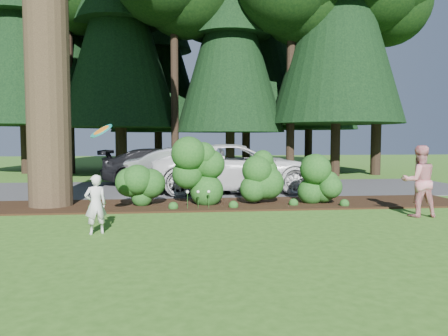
# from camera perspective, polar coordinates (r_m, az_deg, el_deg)

# --- Properties ---
(ground) EXTENTS (80.00, 80.00, 0.00)m
(ground) POSITION_cam_1_polar(r_m,az_deg,el_deg) (10.11, -1.03, -7.72)
(ground) COLOR #2E5919
(ground) RESTS_ON ground
(mulch_bed) EXTENTS (16.00, 2.50, 0.05)m
(mulch_bed) POSITION_cam_1_polar(r_m,az_deg,el_deg) (13.30, -2.27, -4.78)
(mulch_bed) COLOR black
(mulch_bed) RESTS_ON ground
(driveway) EXTENTS (22.00, 6.00, 0.03)m
(driveway) POSITION_cam_1_polar(r_m,az_deg,el_deg) (17.50, -3.20, -2.70)
(driveway) COLOR #38383A
(driveway) RESTS_ON ground
(shrub_row) EXTENTS (6.53, 1.60, 1.61)m
(shrub_row) POSITION_cam_1_polar(r_m,az_deg,el_deg) (13.16, 1.10, -1.43)
(shrub_row) COLOR #174515
(shrub_row) RESTS_ON ground
(lily_cluster) EXTENTS (0.69, 0.09, 0.57)m
(lily_cluster) POSITION_cam_1_polar(r_m,az_deg,el_deg) (12.37, -3.40, -3.24)
(lily_cluster) COLOR #174515
(lily_cluster) RESTS_ON ground
(tree_wall) EXTENTS (25.66, 12.15, 17.09)m
(tree_wall) POSITION_cam_1_polar(r_m,az_deg,el_deg) (27.30, -3.71, 19.83)
(tree_wall) COLOR black
(tree_wall) RESTS_ON ground
(car_silver_wagon) EXTENTS (5.08, 1.82, 1.67)m
(car_silver_wagon) POSITION_cam_1_polar(r_m,az_deg,el_deg) (16.36, -3.88, -0.18)
(car_silver_wagon) COLOR silver
(car_silver_wagon) RESTS_ON driveway
(car_white_suv) EXTENTS (6.43, 3.02, 1.78)m
(car_white_suv) POSITION_cam_1_polar(r_m,az_deg,el_deg) (16.40, 1.78, 0.03)
(car_white_suv) COLOR silver
(car_white_suv) RESTS_ON driveway
(car_dark_suv) EXTENTS (5.42, 2.39, 1.55)m
(car_dark_suv) POSITION_cam_1_polar(r_m,az_deg,el_deg) (19.10, -7.83, 0.21)
(car_dark_suv) COLOR black
(car_dark_suv) RESTS_ON driveway
(child) EXTENTS (0.55, 0.46, 1.27)m
(child) POSITION_cam_1_polar(r_m,az_deg,el_deg) (9.69, -16.42, -4.58)
(child) COLOR silver
(child) RESTS_ON ground
(adult) EXTENTS (0.95, 0.77, 1.85)m
(adult) POSITION_cam_1_polar(r_m,az_deg,el_deg) (12.38, 24.10, -1.57)
(adult) COLOR red
(adult) RESTS_ON ground
(frisbee) EXTENTS (0.54, 0.51, 0.41)m
(frisbee) POSITION_cam_1_polar(r_m,az_deg,el_deg) (9.80, -15.74, 4.70)
(frisbee) COLOR #17827A
(frisbee) RESTS_ON ground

